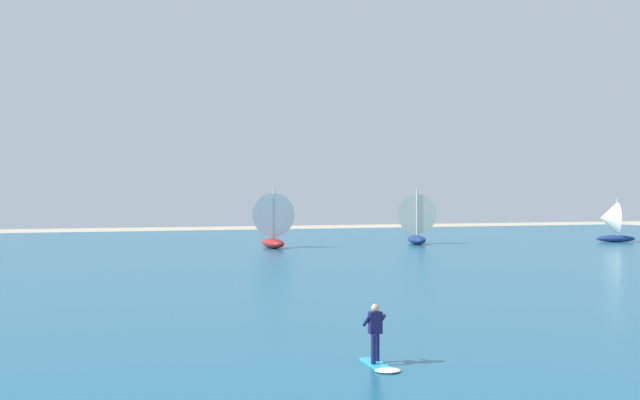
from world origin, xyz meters
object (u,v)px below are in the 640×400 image
sailboat_leading (271,220)px  sailboat_far_right (415,218)px  kitesurfer (378,344)px  sailboat_mid_left (610,222)px

sailboat_leading → sailboat_far_right: (14.86, 0.87, -0.05)m
kitesurfer → sailboat_mid_left: 62.20m
kitesurfer → sailboat_leading: bearing=78.7°
sailboat_leading → sailboat_mid_left: sailboat_leading is taller
kitesurfer → sailboat_far_right: sailboat_far_right is taller
kitesurfer → sailboat_leading: 48.02m
kitesurfer → sailboat_mid_left: bearing=44.8°
sailboat_leading → kitesurfer: bearing=-101.3°
sailboat_leading → sailboat_far_right: sailboat_leading is taller
sailboat_far_right → sailboat_leading: bearing=-176.6°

